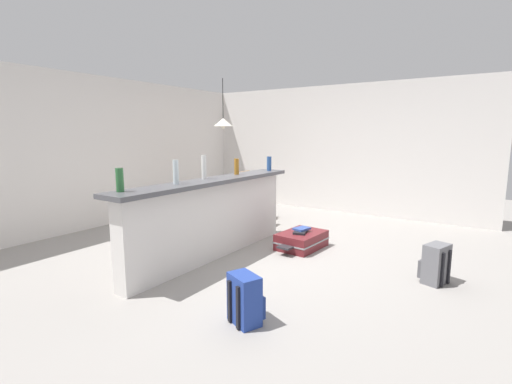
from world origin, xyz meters
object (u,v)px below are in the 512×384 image
object	(u,v)px
dining_table	(226,185)
backpack_blue	(245,300)
bottle_clear	(176,172)
bottle_blue	(269,164)
suitcase_flat_maroon	(301,240)
bottle_white	(204,167)
book_stack	(301,230)
bottle_amber	(237,166)
backpack_grey	(435,264)
pendant_lamp	(223,122)
dining_chair_near_partition	(249,196)
bottle_green	(120,180)

from	to	relation	value
dining_table	backpack_blue	world-z (taller)	dining_table
bottle_clear	bottle_blue	world-z (taller)	bottle_clear
dining_table	suitcase_flat_maroon	world-z (taller)	dining_table
bottle_clear	backpack_blue	bearing A→B (deg)	-112.70
bottle_white	dining_table	world-z (taller)	bottle_white
book_stack	bottle_amber	bearing A→B (deg)	113.62
bottle_amber	backpack_grey	distance (m)	2.70
pendant_lamp	bottle_clear	bearing A→B (deg)	-153.84
backpack_grey	book_stack	world-z (taller)	backpack_grey
bottle_blue	backpack_blue	world-z (taller)	bottle_blue
backpack_grey	backpack_blue	size ratio (longest dim) A/B	1.00
backpack_grey	bottle_blue	bearing A→B (deg)	75.41
bottle_blue	dining_chair_near_partition	size ratio (longest dim) A/B	0.23
bottle_green	suitcase_flat_maroon	world-z (taller)	bottle_green
backpack_blue	book_stack	bearing A→B (deg)	14.31
bottle_white	suitcase_flat_maroon	world-z (taller)	bottle_white
suitcase_flat_maroon	backpack_blue	bearing A→B (deg)	-165.93
bottle_white	backpack_grey	bearing A→B (deg)	-74.98
bottle_green	backpack_grey	world-z (taller)	bottle_green
dining_chair_near_partition	backpack_blue	bearing A→B (deg)	-145.97
bottle_clear	suitcase_flat_maroon	size ratio (longest dim) A/B	0.32
bottle_green	dining_table	xyz separation A→B (m)	(2.92, 1.00, -0.47)
bottle_green	pendant_lamp	size ratio (longest dim) A/B	0.27
book_stack	dining_table	bearing A→B (deg)	69.08
book_stack	dining_chair_near_partition	bearing A→B (deg)	64.09
bottle_clear	dining_table	size ratio (longest dim) A/B	0.25
bottle_clear	book_stack	size ratio (longest dim) A/B	0.81
bottle_blue	suitcase_flat_maroon	size ratio (longest dim) A/B	0.25
bottle_green	suitcase_flat_maroon	bearing A→B (deg)	-21.22
dining_chair_near_partition	book_stack	bearing A→B (deg)	-115.91
bottle_green	dining_chair_near_partition	bearing A→B (deg)	8.96
dining_table	dining_chair_near_partition	size ratio (longest dim) A/B	1.18
bottle_blue	bottle_amber	bearing A→B (deg)	172.16
bottle_amber	backpack_grey	size ratio (longest dim) A/B	0.52
dining_chair_near_partition	suitcase_flat_maroon	world-z (taller)	dining_chair_near_partition
suitcase_flat_maroon	bottle_blue	bearing A→B (deg)	65.35
bottle_green	pendant_lamp	world-z (taller)	pendant_lamp
bottle_green	bottle_clear	world-z (taller)	bottle_clear
bottle_white	backpack_grey	xyz separation A→B (m)	(0.69, -2.58, -0.95)
suitcase_flat_maroon	book_stack	bearing A→B (deg)	124.45
bottle_blue	book_stack	distance (m)	1.18
bottle_green	book_stack	distance (m)	2.52
dining_chair_near_partition	backpack_blue	distance (m)	3.29
bottle_green	bottle_amber	world-z (taller)	bottle_green
pendant_lamp	bottle_green	bearing A→B (deg)	-160.38
bottle_clear	backpack_blue	world-z (taller)	bottle_clear
bottle_white	bottle_clear	bearing A→B (deg)	-173.36
bottle_clear	bottle_white	size ratio (longest dim) A/B	0.92
suitcase_flat_maroon	backpack_blue	world-z (taller)	backpack_blue
dining_table	backpack_blue	distance (m)	3.69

